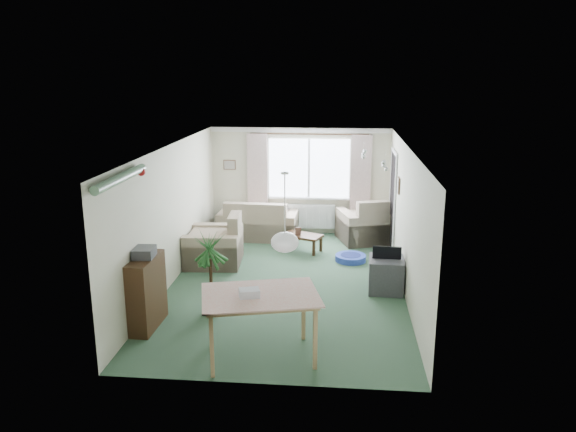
# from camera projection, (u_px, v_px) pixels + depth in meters

# --- Properties ---
(ground) EXTENTS (6.50, 6.50, 0.00)m
(ground) POSITION_uv_depth(u_px,v_px,m) (286.00, 284.00, 9.82)
(ground) COLOR #2E4C35
(window) EXTENTS (1.80, 0.03, 1.30)m
(window) POSITION_uv_depth(u_px,v_px,m) (309.00, 168.00, 12.54)
(window) COLOR white
(curtain_rod) EXTENTS (2.60, 0.03, 0.03)m
(curtain_rod) POSITION_uv_depth(u_px,v_px,m) (309.00, 134.00, 12.26)
(curtain_rod) COLOR black
(curtain_left) EXTENTS (0.45, 0.08, 2.00)m
(curtain_left) POSITION_uv_depth(u_px,v_px,m) (258.00, 178.00, 12.60)
(curtain_left) COLOR beige
(curtain_right) EXTENTS (0.45, 0.08, 2.00)m
(curtain_right) POSITION_uv_depth(u_px,v_px,m) (361.00, 180.00, 12.39)
(curtain_right) COLOR beige
(radiator) EXTENTS (1.20, 0.10, 0.55)m
(radiator) POSITION_uv_depth(u_px,v_px,m) (308.00, 216.00, 12.77)
(radiator) COLOR white
(doorway) EXTENTS (0.03, 0.95, 2.00)m
(doorway) POSITION_uv_depth(u_px,v_px,m) (393.00, 202.00, 11.51)
(doorway) COLOR black
(pendant_lamp) EXTENTS (0.36, 0.36, 0.36)m
(pendant_lamp) POSITION_uv_depth(u_px,v_px,m) (285.00, 242.00, 7.21)
(pendant_lamp) COLOR white
(tinsel_garland) EXTENTS (1.60, 1.60, 0.12)m
(tinsel_garland) POSITION_uv_depth(u_px,v_px,m) (121.00, 178.00, 7.20)
(tinsel_garland) COLOR #196626
(bauble_cluster_a) EXTENTS (0.20, 0.20, 0.20)m
(bauble_cluster_a) POSITION_uv_depth(u_px,v_px,m) (364.00, 151.00, 10.01)
(bauble_cluster_a) COLOR silver
(bauble_cluster_b) EXTENTS (0.20, 0.20, 0.20)m
(bauble_cluster_b) POSITION_uv_depth(u_px,v_px,m) (386.00, 162.00, 8.83)
(bauble_cluster_b) COLOR silver
(wall_picture_back) EXTENTS (0.28, 0.03, 0.22)m
(wall_picture_back) POSITION_uv_depth(u_px,v_px,m) (230.00, 165.00, 12.68)
(wall_picture_back) COLOR brown
(wall_picture_right) EXTENTS (0.03, 0.24, 0.30)m
(wall_picture_right) POSITION_uv_depth(u_px,v_px,m) (399.00, 186.00, 10.41)
(wall_picture_right) COLOR brown
(sofa) EXTENTS (1.76, 0.98, 0.86)m
(sofa) POSITION_uv_depth(u_px,v_px,m) (258.00, 219.00, 12.44)
(sofa) COLOR #BEA88F
(sofa) RESTS_ON ground
(armchair_corner) EXTENTS (1.34, 1.30, 0.98)m
(armchair_corner) POSITION_uv_depth(u_px,v_px,m) (366.00, 219.00, 12.19)
(armchair_corner) COLOR #C2AD93
(armchair_corner) RESTS_ON ground
(armchair_left) EXTENTS (1.10, 1.15, 0.97)m
(armchair_left) POSITION_uv_depth(u_px,v_px,m) (214.00, 239.00, 10.76)
(armchair_left) COLOR #BCAB8E
(armchair_left) RESTS_ON ground
(coffee_table) EXTENTS (0.89, 0.71, 0.35)m
(coffee_table) POSITION_uv_depth(u_px,v_px,m) (302.00, 243.00, 11.56)
(coffee_table) COLOR black
(coffee_table) RESTS_ON ground
(photo_frame) EXTENTS (0.12, 0.04, 0.16)m
(photo_frame) POSITION_uv_depth(u_px,v_px,m) (298.00, 231.00, 11.46)
(photo_frame) COLOR #52342A
(photo_frame) RESTS_ON coffee_table
(bookshelf) EXTENTS (0.32, 0.87, 1.05)m
(bookshelf) POSITION_uv_depth(u_px,v_px,m) (147.00, 293.00, 8.06)
(bookshelf) COLOR black
(bookshelf) RESTS_ON ground
(hifi_box) EXTENTS (0.30, 0.37, 0.14)m
(hifi_box) POSITION_uv_depth(u_px,v_px,m) (144.00, 252.00, 7.95)
(hifi_box) COLOR #3A3B40
(hifi_box) RESTS_ON bookshelf
(houseplant) EXTENTS (0.58, 0.58, 1.29)m
(houseplant) POSITION_uv_depth(u_px,v_px,m) (211.00, 274.00, 8.46)
(houseplant) COLOR #286522
(houseplant) RESTS_ON ground
(dining_table) EXTENTS (1.55, 1.22, 0.85)m
(dining_table) POSITION_uv_depth(u_px,v_px,m) (261.00, 327.00, 7.21)
(dining_table) COLOR #9A6D54
(dining_table) RESTS_ON ground
(gift_box) EXTENTS (0.29, 0.24, 0.12)m
(gift_box) POSITION_uv_depth(u_px,v_px,m) (249.00, 294.00, 7.01)
(gift_box) COLOR silver
(gift_box) RESTS_ON dining_table
(tv_cube) EXTENTS (0.60, 0.65, 0.57)m
(tv_cube) POSITION_uv_depth(u_px,v_px,m) (386.00, 275.00, 9.45)
(tv_cube) COLOR #3E3D42
(tv_cube) RESTS_ON ground
(pet_bed) EXTENTS (0.73, 0.73, 0.12)m
(pet_bed) POSITION_uv_depth(u_px,v_px,m) (351.00, 258.00, 10.98)
(pet_bed) COLOR navy
(pet_bed) RESTS_ON ground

